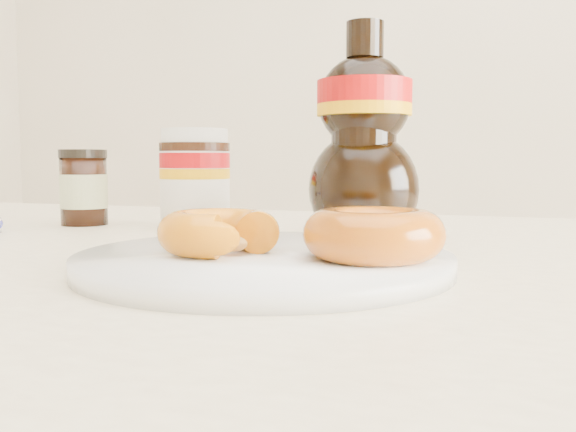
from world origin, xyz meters
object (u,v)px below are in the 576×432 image
(donut_bitten, at_px, (219,232))
(donut_whole, at_px, (374,234))
(dining_table, at_px, (262,354))
(plate, at_px, (264,261))
(syrup_bottle, at_px, (364,133))
(nutella_jar, at_px, (195,175))
(dark_jar, at_px, (84,188))

(donut_bitten, xyz_separation_m, donut_whole, (0.11, 0.01, 0.00))
(dining_table, distance_m, plate, 0.12)
(syrup_bottle, bearing_deg, nutella_jar, 165.60)
(dark_jar, bearing_deg, donut_bitten, -39.02)
(nutella_jar, bearing_deg, donut_whole, -43.20)
(donut_bitten, distance_m, donut_whole, 0.11)
(plate, relative_size, syrup_bottle, 1.27)
(dining_table, height_order, donut_whole, donut_whole)
(nutella_jar, relative_size, dark_jar, 1.26)
(dining_table, xyz_separation_m, nutella_jar, (-0.15, 0.18, 0.14))
(donut_whole, bearing_deg, dining_table, 146.70)
(donut_whole, distance_m, syrup_bottle, 0.21)
(donut_whole, xyz_separation_m, syrup_bottle, (-0.05, 0.19, 0.07))
(dining_table, bearing_deg, nutella_jar, 131.34)
(donut_whole, bearing_deg, nutella_jar, 136.80)
(donut_whole, relative_size, dark_jar, 1.03)
(donut_whole, distance_m, nutella_jar, 0.36)
(syrup_bottle, bearing_deg, donut_bitten, -105.40)
(syrup_bottle, height_order, dark_jar, syrup_bottle)
(nutella_jar, xyz_separation_m, syrup_bottle, (0.21, -0.05, 0.04))
(plate, relative_size, donut_bitten, 3.09)
(plate, bearing_deg, syrup_bottle, 81.81)
(plate, xyz_separation_m, donut_whole, (0.08, -0.00, 0.02))
(dining_table, relative_size, syrup_bottle, 6.72)
(donut_whole, bearing_deg, syrup_bottle, 105.10)
(dark_jar, bearing_deg, nutella_jar, 5.93)
(dining_table, relative_size, donut_whole, 14.96)
(donut_bitten, relative_size, donut_whole, 0.91)
(syrup_bottle, bearing_deg, dining_table, -114.87)
(donut_whole, bearing_deg, plate, 177.29)
(dining_table, relative_size, dark_jar, 15.41)
(nutella_jar, height_order, syrup_bottle, syrup_bottle)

